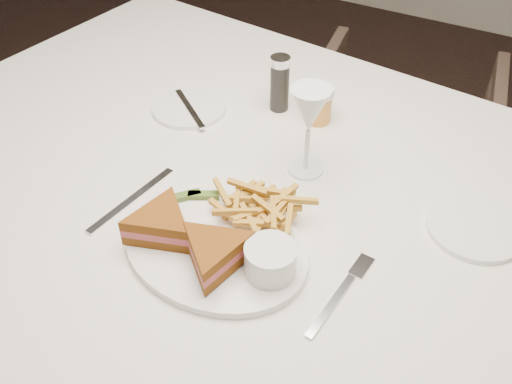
{
  "coord_description": "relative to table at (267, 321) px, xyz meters",
  "views": [
    {
      "loc": [
        0.63,
        -0.72,
        1.43
      ],
      "look_at": [
        0.28,
        -0.09,
        0.8
      ],
      "focal_mm": 40.0,
      "sensor_mm": 36.0,
      "label": 1
    }
  ],
  "objects": [
    {
      "name": "ground",
      "position": [
        -0.28,
        0.04,
        -0.38
      ],
      "size": [
        5.0,
        5.0,
        0.0
      ],
      "primitive_type": "plane",
      "color": "black",
      "rests_on": "ground"
    },
    {
      "name": "table_setting",
      "position": [
        -0.01,
        -0.06,
        0.41
      ],
      "size": [
        0.78,
        0.63,
        0.18
      ],
      "color": "white",
      "rests_on": "table"
    },
    {
      "name": "table",
      "position": [
        0.0,
        0.0,
        0.0
      ],
      "size": [
        1.75,
        1.27,
        0.75
      ],
      "primitive_type": "cube",
      "rotation": [
        0.0,
        0.0,
        -0.12
      ],
      "color": "silver",
      "rests_on": "ground"
    },
    {
      "name": "chair_far",
      "position": [
        0.01,
        0.91,
        -0.07
      ],
      "size": [
        0.66,
        0.63,
        0.6
      ],
      "primitive_type": "imported",
      "rotation": [
        0.0,
        0.0,
        3.29
      ],
      "color": "#49372C",
      "rests_on": "ground"
    }
  ]
}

